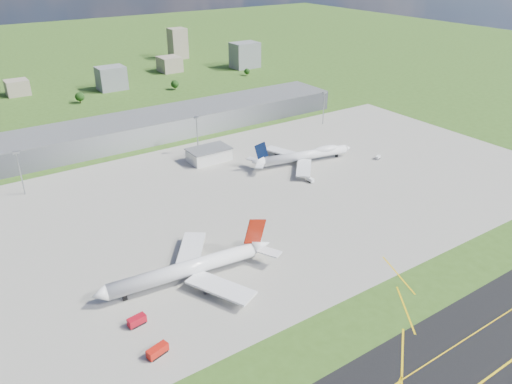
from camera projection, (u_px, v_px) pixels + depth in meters
ground at (163, 141)px, 356.62m from camera, size 1400.00×1400.00×0.00m
taxiway at (496, 372)px, 163.44m from camera, size 1400.00×60.00×0.06m
apron at (262, 195)px, 279.89m from camera, size 360.00×190.00×0.08m
terminal at (153, 126)px, 364.44m from camera, size 300.00×42.00×15.00m
ops_building at (209, 155)px, 322.71m from camera, size 26.00×16.00×8.00m
mast_west at (19, 165)px, 272.59m from camera, size 3.50×2.00×25.90m
mast_center at (197, 128)px, 327.79m from camera, size 3.50×2.00×25.90m
mast_east at (324, 102)px, 382.98m from camera, size 3.50×2.00×25.90m
airliner_red_twin at (191, 268)px, 206.24m from camera, size 77.75×60.33×21.33m
airliner_blue_quad at (305, 155)px, 319.06m from camera, size 70.54×54.62×18.53m
fire_truck at (158, 351)px, 169.50m from camera, size 8.21×4.71×3.45m
crash_tender at (137, 321)px, 183.05m from camera, size 7.13×3.88×3.52m
tug_yellow at (250, 253)px, 224.93m from camera, size 4.50×3.54×1.93m
van_white_near at (310, 180)px, 294.44m from camera, size 2.45×5.17×2.61m
van_white_far at (378, 157)px, 326.26m from camera, size 4.67×3.36×2.24m
bldg_cw at (17, 88)px, 464.57m from camera, size 20.00×18.00×14.00m
bldg_c at (111, 78)px, 480.65m from camera, size 26.00×20.00×22.00m
bldg_ce at (170, 64)px, 551.84m from camera, size 22.00×24.00×16.00m
bldg_e at (245, 55)px, 567.03m from camera, size 30.00×22.00×28.00m
bldg_tall_e at (178, 43)px, 612.05m from camera, size 20.00×18.00×36.00m
tree_c at (80, 97)px, 440.58m from camera, size 8.10×8.10×9.90m
tree_e at (175, 84)px, 482.17m from camera, size 7.65×7.65×9.35m
tree_far_e at (247, 71)px, 535.19m from camera, size 6.30×6.30×7.70m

